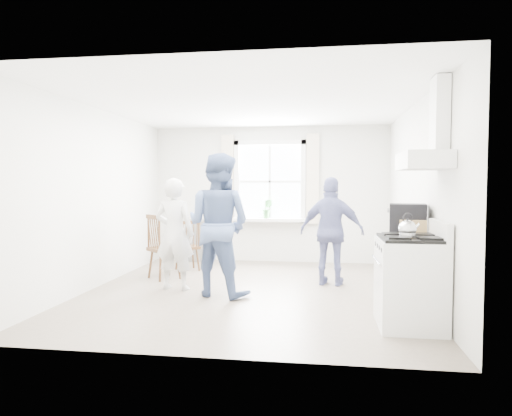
{
  "coord_description": "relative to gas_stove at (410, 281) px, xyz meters",
  "views": [
    {
      "loc": [
        0.97,
        -6.26,
        1.5
      ],
      "look_at": [
        0.05,
        0.2,
        1.16
      ],
      "focal_mm": 32.0,
      "sensor_mm": 36.0,
      "label": 1
    }
  ],
  "objects": [
    {
      "name": "gas_stove",
      "position": [
        0.0,
        0.0,
        0.0
      ],
      "size": [
        0.68,
        0.76,
        1.12
      ],
      "color": "silver",
      "rests_on": "ground"
    },
    {
      "name": "windsor_chair_b",
      "position": [
        -3.47,
        1.91,
        0.14
      ],
      "size": [
        0.6,
        0.6,
        1.03
      ],
      "color": "#412815",
      "rests_on": "ground"
    },
    {
      "name": "range_hood",
      "position": [
        0.16,
        -0.0,
        1.42
      ],
      "size": [
        0.45,
        0.76,
        0.94
      ],
      "color": "white",
      "rests_on": "room_shell"
    },
    {
      "name": "kettle",
      "position": [
        -0.05,
        -0.09,
        0.55
      ],
      "size": [
        0.18,
        0.18,
        0.25
      ],
      "color": "silver",
      "rests_on": "gas_stove"
    },
    {
      "name": "stereo_stack",
      "position": [
        0.08,
        0.66,
        0.6
      ],
      "size": [
        0.46,
        0.43,
        0.37
      ],
      "color": "black",
      "rests_on": "low_cabinet"
    },
    {
      "name": "person_mid",
      "position": [
        -2.3,
        1.06,
        0.47
      ],
      "size": [
        1.17,
        1.17,
        1.91
      ],
      "primitive_type": "imported",
      "rotation": [
        0.0,
        0.0,
        2.83
      ],
      "color": "#4A5E8A",
      "rests_on": "ground"
    },
    {
      "name": "cardboard_box",
      "position": [
        0.12,
        0.52,
        0.51
      ],
      "size": [
        0.33,
        0.26,
        0.19
      ],
      "primitive_type": "cube",
      "rotation": [
        0.0,
        0.0,
        -0.17
      ],
      "color": "#A2824E",
      "rests_on": "low_cabinet"
    },
    {
      "name": "shelf_unit",
      "position": [
        -3.31,
        3.68,
        -0.08
      ],
      "size": [
        0.4,
        0.3,
        0.8
      ],
      "primitive_type": "cube",
      "color": "slate",
      "rests_on": "ground"
    },
    {
      "name": "person_right",
      "position": [
        -0.77,
        1.89,
        0.32
      ],
      "size": [
        1.09,
        1.09,
        1.6
      ],
      "primitive_type": "imported",
      "rotation": [
        0.0,
        0.0,
        2.96
      ],
      "color": "navy",
      "rests_on": "ground"
    },
    {
      "name": "window_assembly",
      "position": [
        -1.91,
        3.8,
        0.98
      ],
      "size": [
        1.88,
        0.24,
        1.7
      ],
      "color": "white",
      "rests_on": "room_shell"
    },
    {
      "name": "potted_plant",
      "position": [
        -1.94,
        3.71,
        0.55
      ],
      "size": [
        0.22,
        0.22,
        0.36
      ],
      "primitive_type": "imported",
      "rotation": [
        0.0,
        0.0,
        -0.11
      ],
      "color": "#367A37",
      "rests_on": "window_assembly"
    },
    {
      "name": "windsor_chair_a",
      "position": [
        -3.17,
        2.63,
        0.06
      ],
      "size": [
        0.51,
        0.51,
        0.88
      ],
      "color": "#412815",
      "rests_on": "ground"
    },
    {
      "name": "room_shell",
      "position": [
        -1.91,
        1.35,
        0.82
      ],
      "size": [
        4.62,
        5.12,
        2.64
      ],
      "color": "#76695B",
      "rests_on": "ground"
    },
    {
      "name": "person_left",
      "position": [
        -2.99,
        1.3,
        0.31
      ],
      "size": [
        0.64,
        0.64,
        1.59
      ],
      "primitive_type": "imported",
      "rotation": [
        0.0,
        0.0,
        3.03
      ],
      "color": "silver",
      "rests_on": "ground"
    },
    {
      "name": "low_cabinet",
      "position": [
        0.07,
        0.7,
        -0.03
      ],
      "size": [
        0.5,
        0.55,
        0.9
      ],
      "primitive_type": "cube",
      "color": "white",
      "rests_on": "ground"
    }
  ]
}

